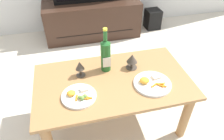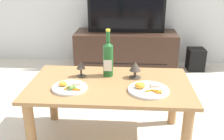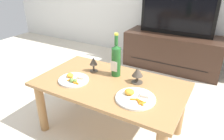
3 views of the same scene
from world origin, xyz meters
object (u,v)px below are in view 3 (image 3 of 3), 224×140
tv_stand (172,52)px  dining_table (110,93)px  tv_screen (177,11)px  dinner_plate_right (135,97)px  goblet_right (137,73)px  wine_bottle (116,59)px  dinner_plate_left (74,79)px  goblet_left (93,62)px

tv_stand → dining_table: bearing=-93.3°
tv_screen → dinner_plate_right: tv_screen is taller
dinner_plate_right → goblet_right: bearing=110.6°
wine_bottle → dinner_plate_right: wine_bottle is taller
tv_stand → tv_screen: tv_screen is taller
dining_table → dinner_plate_left: dinner_plate_left is taller
dining_table → goblet_right: (0.18, 0.11, 0.17)m
dinner_plate_left → goblet_left: bearing=79.6°
tv_screen → goblet_right: size_ratio=7.55×
dining_table → tv_screen: bearing=86.7°
dining_table → tv_stand: 1.58m
tv_screen → wine_bottle: 1.44m
dining_table → dinner_plate_left: size_ratio=4.81×
goblet_right → tv_screen: bearing=93.6°
tv_screen → dinner_plate_right: size_ratio=3.47×
goblet_right → dinner_plate_right: 0.25m
tv_stand → tv_screen: size_ratio=1.34×
wine_bottle → goblet_right: wine_bottle is taller
wine_bottle → dinner_plate_right: size_ratio=1.30×
goblet_left → goblet_right: size_ratio=1.01×
goblet_left → dinner_plate_left: (-0.04, -0.22, -0.07)m
wine_bottle → goblet_right: (0.20, -0.03, -0.06)m
goblet_left → wine_bottle: bearing=8.0°
tv_screen → wine_bottle: size_ratio=2.66×
tv_stand → dinner_plate_right: (0.17, -1.68, 0.25)m
wine_bottle → dinner_plate_right: (0.29, -0.25, -0.13)m
dinner_plate_left → goblet_right: bearing=26.6°
wine_bottle → goblet_left: 0.21m
dining_table → goblet_left: (-0.23, 0.11, 0.17)m
dinner_plate_left → tv_screen: bearing=78.0°
dining_table → dinner_plate_right: (0.26, -0.11, 0.10)m
dinner_plate_left → tv_stand: bearing=78.0°
tv_screen → tv_stand: bearing=90.0°
goblet_left → goblet_right: 0.41m
dining_table → tv_stand: tv_stand is taller
dining_table → tv_screen: size_ratio=1.21×
dining_table → dinner_plate_left: 0.31m
dinner_plate_left → dinner_plate_right: bearing=0.3°
goblet_left → dinner_plate_right: bearing=-24.3°
tv_stand → goblet_left: 1.52m
wine_bottle → goblet_left: size_ratio=2.80×
tv_screen → dining_table: bearing=-93.3°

